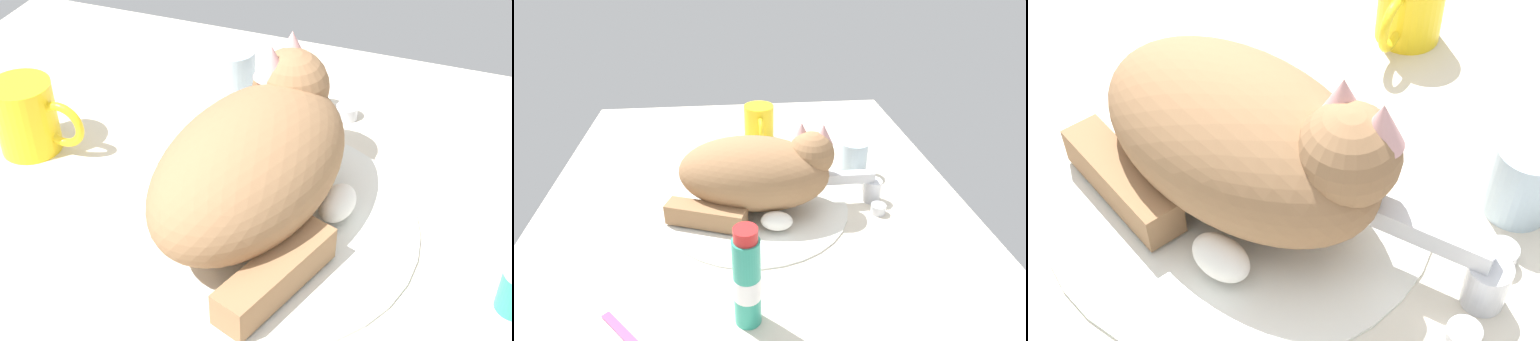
# 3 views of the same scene
# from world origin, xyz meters

# --- Properties ---
(ground_plane) EXTENTS (1.10, 0.83, 0.03)m
(ground_plane) POSITION_xyz_m (0.00, 0.00, -0.01)
(ground_plane) COLOR beige
(sink_basin) EXTENTS (0.36, 0.36, 0.01)m
(sink_basin) POSITION_xyz_m (0.00, 0.00, 0.00)
(sink_basin) COLOR silver
(sink_basin) RESTS_ON ground_plane
(faucet) EXTENTS (0.12, 0.12, 0.06)m
(faucet) POSITION_xyz_m (0.00, 0.21, 0.03)
(faucet) COLOR silver
(faucet) RESTS_ON ground_plane
(cat) EXTENTS (0.21, 0.32, 0.16)m
(cat) POSITION_xyz_m (0.00, 0.01, 0.08)
(cat) COLOR #936B47
(cat) RESTS_ON sink_basin
(coffee_mug) EXTENTS (0.12, 0.07, 0.09)m
(coffee_mug) POSITION_xyz_m (-0.30, 0.03, 0.05)
(coffee_mug) COLOR yellow
(coffee_mug) RESTS_ON ground_plane
(rinse_cup) EXTENTS (0.06, 0.06, 0.07)m
(rinse_cup) POSITION_xyz_m (-0.11, 0.22, 0.04)
(rinse_cup) COLOR silver
(rinse_cup) RESTS_ON ground_plane
(toothpaste_bottle) EXTENTS (0.04, 0.04, 0.16)m
(toothpaste_bottle) POSITION_xyz_m (0.27, -0.03, 0.07)
(toothpaste_bottle) COLOR teal
(toothpaste_bottle) RESTS_ON ground_plane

